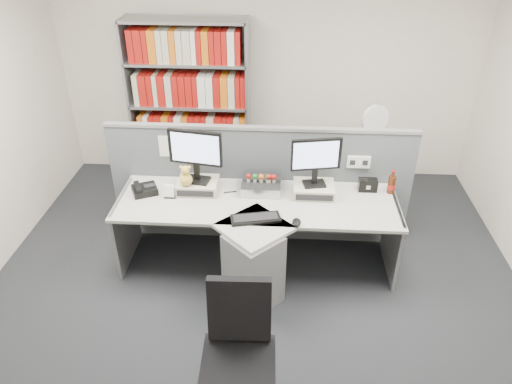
# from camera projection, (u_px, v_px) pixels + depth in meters

# --- Properties ---
(ground) EXTENTS (5.50, 5.50, 0.00)m
(ground) POSITION_uv_depth(u_px,v_px,m) (251.00, 323.00, 4.13)
(ground) COLOR #2A2C31
(ground) RESTS_ON ground
(room_shell) EXTENTS (5.04, 5.54, 2.72)m
(room_shell) POSITION_uv_depth(u_px,v_px,m) (250.00, 131.00, 3.19)
(room_shell) COLOR silver
(room_shell) RESTS_ON ground
(partition) EXTENTS (3.00, 0.08, 1.27)m
(partition) POSITION_uv_depth(u_px,v_px,m) (260.00, 184.00, 4.85)
(partition) COLOR #565B62
(partition) RESTS_ON ground
(desk) EXTENTS (2.60, 1.20, 0.72)m
(desk) POSITION_uv_depth(u_px,v_px,m) (256.00, 238.00, 4.40)
(desk) COLOR #B1B0AA
(desk) RESTS_ON ground
(monitor_riser_left) EXTENTS (0.38, 0.31, 0.10)m
(monitor_riser_left) POSITION_uv_depth(u_px,v_px,m) (198.00, 186.00, 4.59)
(monitor_riser_left) COLOR beige
(monitor_riser_left) RESTS_ON desk
(monitor_riser_right) EXTENTS (0.38, 0.31, 0.10)m
(monitor_riser_right) POSITION_uv_depth(u_px,v_px,m) (314.00, 189.00, 4.53)
(monitor_riser_right) COLOR beige
(monitor_riser_right) RESTS_ON desk
(monitor_left) EXTENTS (0.50, 0.20, 0.52)m
(monitor_left) POSITION_uv_depth(u_px,v_px,m) (195.00, 152.00, 4.40)
(monitor_left) COLOR black
(monitor_left) RESTS_ON monitor_riser_left
(monitor_right) EXTENTS (0.46, 0.18, 0.47)m
(monitor_right) POSITION_uv_depth(u_px,v_px,m) (316.00, 158.00, 4.36)
(monitor_right) COLOR black
(monitor_right) RESTS_ON monitor_riser_right
(desktop_pc) EXTENTS (0.37, 0.33, 0.10)m
(desktop_pc) POSITION_uv_depth(u_px,v_px,m) (261.00, 186.00, 4.59)
(desktop_pc) COLOR black
(desktop_pc) RESTS_ON desk
(figurines) EXTENTS (0.29, 0.05, 0.09)m
(figurines) POSITION_uv_depth(u_px,v_px,m) (263.00, 177.00, 4.52)
(figurines) COLOR beige
(figurines) RESTS_ON desktop_pc
(keyboard) EXTENTS (0.45, 0.25, 0.03)m
(keyboard) POSITION_uv_depth(u_px,v_px,m) (256.00, 218.00, 4.18)
(keyboard) COLOR black
(keyboard) RESTS_ON desk
(mouse) EXTENTS (0.08, 0.12, 0.05)m
(mouse) POSITION_uv_depth(u_px,v_px,m) (297.00, 222.00, 4.12)
(mouse) COLOR black
(mouse) RESTS_ON desk
(desk_phone) EXTENTS (0.29, 0.28, 0.10)m
(desk_phone) POSITION_uv_depth(u_px,v_px,m) (144.00, 190.00, 4.55)
(desk_phone) COLOR black
(desk_phone) RESTS_ON desk
(desk_calendar) EXTENTS (0.10, 0.08, 0.13)m
(desk_calendar) POSITION_uv_depth(u_px,v_px,m) (170.00, 192.00, 4.48)
(desk_calendar) COLOR black
(desk_calendar) RESTS_ON desk
(plush_toy) EXTENTS (0.12, 0.12, 0.20)m
(plush_toy) POSITION_uv_depth(u_px,v_px,m) (186.00, 177.00, 4.45)
(plush_toy) COLOR gold
(plush_toy) RESTS_ON monitor_riser_left
(speaker) EXTENTS (0.18, 0.10, 0.12)m
(speaker) POSITION_uv_depth(u_px,v_px,m) (368.00, 185.00, 4.58)
(speaker) COLOR black
(speaker) RESTS_ON desk
(cola_bottle) EXTENTS (0.07, 0.07, 0.24)m
(cola_bottle) POSITION_uv_depth(u_px,v_px,m) (391.00, 185.00, 4.53)
(cola_bottle) COLOR #3F190A
(cola_bottle) RESTS_ON desk
(shelving_unit) EXTENTS (1.41, 0.40, 2.00)m
(shelving_unit) POSITION_uv_depth(u_px,v_px,m) (190.00, 107.00, 5.75)
(shelving_unit) COLOR gray
(shelving_unit) RESTS_ON ground
(filing_cabinet) EXTENTS (0.45, 0.61, 0.70)m
(filing_cabinet) POSITION_uv_depth(u_px,v_px,m) (367.00, 177.00, 5.58)
(filing_cabinet) COLOR gray
(filing_cabinet) RESTS_ON ground
(desk_fan) EXTENTS (0.31, 0.20, 0.53)m
(desk_fan) POSITION_uv_depth(u_px,v_px,m) (374.00, 122.00, 5.22)
(desk_fan) COLOR white
(desk_fan) RESTS_ON filing_cabinet
(office_chair) EXTENTS (0.65, 0.68, 1.02)m
(office_chair) POSITION_uv_depth(u_px,v_px,m) (239.00, 351.00, 3.19)
(office_chair) COLOR silver
(office_chair) RESTS_ON ground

